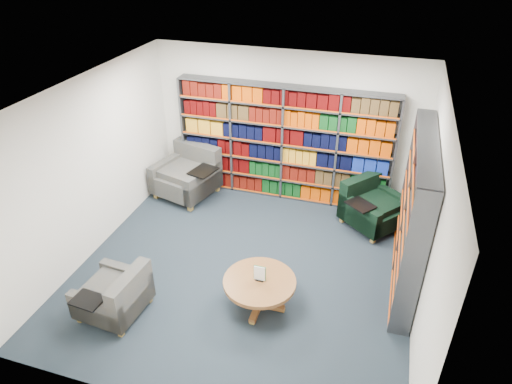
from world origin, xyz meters
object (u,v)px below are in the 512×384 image
(coffee_table, at_px, (260,286))
(chair_green_right, at_px, (370,207))
(chair_teal_front, at_px, (117,297))
(chair_teal_left, at_px, (189,175))

(coffee_table, bearing_deg, chair_green_right, 63.44)
(chair_green_right, xyz_separation_m, chair_teal_front, (-3.08, -3.25, -0.03))
(chair_green_right, height_order, chair_teal_front, chair_green_right)
(chair_teal_front, distance_m, coffee_table, 1.94)
(chair_teal_front, bearing_deg, chair_teal_left, 97.20)
(chair_teal_left, relative_size, chair_green_right, 1.05)
(chair_teal_left, height_order, chair_teal_front, chair_teal_left)
(chair_teal_left, xyz_separation_m, chair_teal_front, (0.42, -3.29, -0.08))
(chair_green_right, xyz_separation_m, coffee_table, (-1.28, -2.56, 0.04))
(chair_teal_left, bearing_deg, chair_green_right, -0.71)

